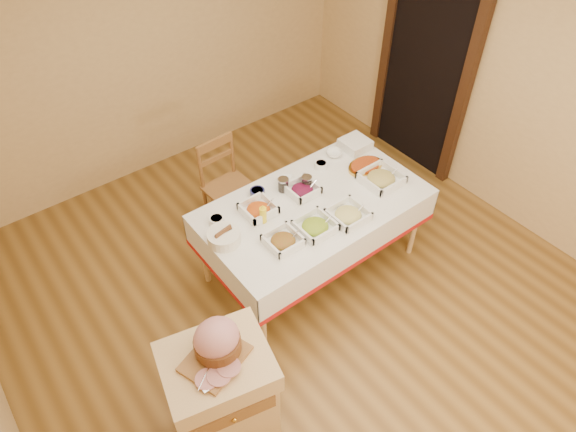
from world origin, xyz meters
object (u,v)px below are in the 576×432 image
at_px(dining_chair, 227,185).
at_px(plate_stack, 355,144).
at_px(dining_table, 313,218).
at_px(bread_basket, 224,237).
at_px(brass_platter, 365,166).
at_px(butcher_cart, 222,392).
at_px(preserve_jar_right, 307,183).
at_px(mustard_bottle, 263,214).
at_px(preserve_jar_left, 283,185).
at_px(ham_on_board, 217,342).

bearing_deg(dining_chair, plate_stack, -28.98).
bearing_deg(dining_chair, dining_table, -73.68).
relative_size(bread_basket, brass_platter, 0.75).
bearing_deg(brass_platter, dining_chair, 137.24).
height_order(butcher_cart, preserve_jar_right, butcher_cart).
relative_size(mustard_bottle, bread_basket, 0.69).
xyz_separation_m(preserve_jar_right, mustard_bottle, (-0.51, -0.11, 0.03)).
bearing_deg(dining_table, plate_stack, 24.26).
height_order(dining_chair, bread_basket, dining_chair).
xyz_separation_m(butcher_cart, preserve_jar_left, (1.29, 1.06, 0.31)).
height_order(butcher_cart, preserve_jar_left, butcher_cart).
bearing_deg(preserve_jar_left, plate_stack, 4.51).
relative_size(butcher_cart, ham_on_board, 2.34).
xyz_separation_m(mustard_bottle, plate_stack, (1.20, 0.27, -0.03)).
height_order(preserve_jar_left, mustard_bottle, mustard_bottle).
xyz_separation_m(mustard_bottle, brass_platter, (1.08, 0.00, -0.06)).
bearing_deg(dining_chair, butcher_cart, -123.57).
relative_size(plate_stack, brass_platter, 0.71).
bearing_deg(bread_basket, plate_stack, 9.52).
bearing_deg(preserve_jar_right, butcher_cart, -146.40).
bearing_deg(brass_platter, butcher_cart, -156.90).
relative_size(dining_chair, preserve_jar_right, 8.10).
xyz_separation_m(butcher_cart, plate_stack, (2.15, 1.13, 0.29)).
height_order(butcher_cart, bread_basket, butcher_cart).
height_order(ham_on_board, preserve_jar_left, ham_on_board).
relative_size(preserve_jar_left, bread_basket, 0.47).
height_order(preserve_jar_right, plate_stack, preserve_jar_right).
bearing_deg(preserve_jar_right, dining_chair, 115.04).
relative_size(ham_on_board, preserve_jar_left, 3.25).
height_order(plate_stack, brass_platter, plate_stack).
bearing_deg(ham_on_board, mustard_bottle, 42.46).
bearing_deg(bread_basket, preserve_jar_right, 6.83).
xyz_separation_m(dining_table, brass_platter, (0.63, 0.08, 0.18)).
height_order(butcher_cart, dining_chair, dining_chair).
height_order(bread_basket, plate_stack, bread_basket).
relative_size(butcher_cart, bread_basket, 3.61).
height_order(dining_chair, ham_on_board, ham_on_board).
relative_size(dining_table, preserve_jar_right, 16.30).
relative_size(dining_table, brass_platter, 5.52).
bearing_deg(plate_stack, dining_table, -155.74).
xyz_separation_m(dining_chair, preserve_jar_right, (0.34, -0.72, 0.34)).
distance_m(dining_table, dining_chair, 0.96).
xyz_separation_m(preserve_jar_left, mustard_bottle, (-0.34, -0.20, 0.02)).
bearing_deg(dining_chair, mustard_bottle, -101.96).
bearing_deg(brass_platter, dining_table, -173.06).
relative_size(butcher_cart, preserve_jar_right, 8.00).
bearing_deg(dining_table, preserve_jar_left, 110.13).
xyz_separation_m(preserve_jar_left, brass_platter, (0.73, -0.20, -0.03)).
bearing_deg(butcher_cart, dining_table, 29.49).
distance_m(ham_on_board, brass_platter, 2.17).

